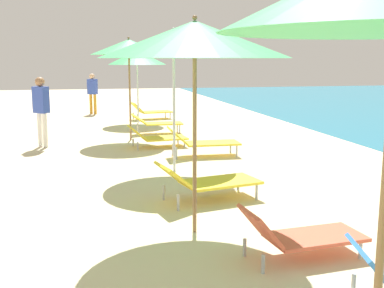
% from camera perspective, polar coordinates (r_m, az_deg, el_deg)
% --- Properties ---
extents(umbrella_fourth, '(2.26, 2.26, 2.63)m').
position_cam_1_polar(umbrella_fourth, '(5.69, 0.33, 12.36)').
color(umbrella_fourth, olive).
rests_on(umbrella_fourth, ground).
extents(lounger_fourth_shoreside, '(1.65, 0.97, 0.62)m').
position_cam_1_polar(lounger_fourth_shoreside, '(7.26, 1.83, -4.37)').
color(lounger_fourth_shoreside, yellow).
rests_on(lounger_fourth_shoreside, ground).
extents(lounger_fourth_inland, '(1.39, 0.68, 0.60)m').
position_cam_1_polar(lounger_fourth_inland, '(5.35, 12.70, -10.48)').
color(lounger_fourth_inland, '#D8593F').
rests_on(lounger_fourth_inland, ground).
extents(umbrella_fifth, '(2.17, 2.17, 2.71)m').
position_cam_1_polar(umbrella_fifth, '(8.98, -2.21, 12.10)').
color(umbrella_fifth, silver).
rests_on(umbrella_fifth, ground).
extents(lounger_fifth_shoreside, '(1.60, 0.67, 0.66)m').
position_cam_1_polar(lounger_fifth_shoreside, '(10.57, 1.21, 0.33)').
color(lounger_fifth_shoreside, yellow).
rests_on(lounger_fifth_shoreside, ground).
extents(umbrella_sixth, '(1.98, 1.98, 2.70)m').
position_cam_1_polar(umbrella_sixth, '(12.72, -7.56, 11.40)').
color(umbrella_sixth, olive).
rests_on(umbrella_sixth, ground).
extents(lounger_sixth_shoreside, '(1.47, 0.62, 0.58)m').
position_cam_1_polar(lounger_sixth_shoreside, '(13.83, -4.27, 2.59)').
color(lounger_sixth_shoreside, yellow).
rests_on(lounger_sixth_shoreside, ground).
extents(lounger_sixth_inland, '(1.46, 0.80, 0.54)m').
position_cam_1_polar(lounger_sixth_inland, '(11.71, -4.25, 0.88)').
color(lounger_sixth_inland, yellow).
rests_on(lounger_sixth_inland, ground).
extents(umbrella_farthest, '(1.92, 1.92, 2.48)m').
position_cam_1_polar(umbrella_farthest, '(16.15, -6.58, 10.23)').
color(umbrella_farthest, silver).
rests_on(umbrella_farthest, ground).
extents(lounger_farthest_shoreside, '(1.52, 0.87, 0.62)m').
position_cam_1_polar(lounger_farthest_shoreside, '(17.25, -4.99, 3.99)').
color(lounger_farthest_shoreside, yellow).
rests_on(lounger_farthest_shoreside, ground).
extents(person_walking_mid, '(0.42, 0.34, 1.58)m').
position_cam_1_polar(person_walking_mid, '(19.13, -11.80, 6.35)').
color(person_walking_mid, orange).
rests_on(person_walking_mid, ground).
extents(person_walking_far, '(0.42, 0.40, 1.71)m').
position_cam_1_polar(person_walking_far, '(12.14, -17.58, 4.50)').
color(person_walking_far, silver).
rests_on(person_walking_far, ground).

